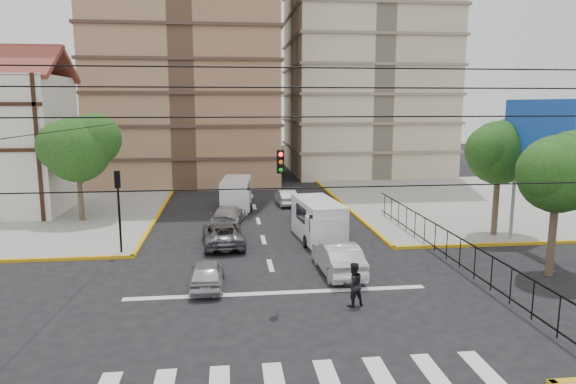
{
  "coord_description": "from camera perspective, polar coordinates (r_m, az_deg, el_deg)",
  "views": [
    {
      "loc": [
        -2.04,
        -19.67,
        8.02
      ],
      "look_at": [
        0.71,
        3.47,
        4.0
      ],
      "focal_mm": 32.0,
      "sensor_mm": 36.0,
      "label": 1
    }
  ],
  "objects": [
    {
      "name": "ground",
      "position": [
        21.34,
        -0.81,
        -12.29
      ],
      "size": [
        160.0,
        160.0,
        0.0
      ],
      "primitive_type": "plane",
      "color": "black",
      "rests_on": "ground"
    },
    {
      "name": "sidewalk_ne",
      "position": [
        46.07,
        21.93,
        -0.86
      ],
      "size": [
        26.0,
        26.0,
        0.15
      ],
      "primitive_type": "cube",
      "color": "gray",
      "rests_on": "ground"
    },
    {
      "name": "crosswalk_stripes",
      "position": [
        15.98,
        1.57,
        -20.32
      ],
      "size": [
        12.0,
        2.4,
        0.01
      ],
      "primitive_type": "cube",
      "color": "silver",
      "rests_on": "ground"
    },
    {
      "name": "stop_line",
      "position": [
        22.45,
        -1.14,
        -11.13
      ],
      "size": [
        13.0,
        0.4,
        0.01
      ],
      "primitive_type": "cube",
      "color": "silver",
      "rests_on": "ground"
    },
    {
      "name": "park_fence",
      "position": [
        27.76,
        17.14,
        -7.46
      ],
      "size": [
        0.1,
        22.5,
        1.66
      ],
      "primitive_type": null,
      "color": "black",
      "rests_on": "ground"
    },
    {
      "name": "billboard",
      "position": [
        30.58,
        25.99,
        5.01
      ],
      "size": [
        0.36,
        6.2,
        8.1
      ],
      "color": "slate",
      "rests_on": "ground"
    },
    {
      "name": "tree_park_a",
      "position": [
        26.61,
        27.94,
        2.15
      ],
      "size": [
        4.41,
        3.6,
        6.83
      ],
      "color": "#473828",
      "rests_on": "ground"
    },
    {
      "name": "tree_park_c",
      "position": [
        33.02,
        22.56,
        4.38
      ],
      "size": [
        4.65,
        3.8,
        7.25
      ],
      "color": "#473828",
      "rests_on": "ground"
    },
    {
      "name": "tree_tudor",
      "position": [
        37.13,
        -22.23,
        4.74
      ],
      "size": [
        5.39,
        4.4,
        7.43
      ],
      "color": "#473828",
      "rests_on": "ground"
    },
    {
      "name": "traffic_light_nw",
      "position": [
        28.5,
        -18.33,
        -0.63
      ],
      "size": [
        0.28,
        0.22,
        4.4
      ],
      "color": "black",
      "rests_on": "ground"
    },
    {
      "name": "traffic_light_hanging",
      "position": [
        17.88,
        -0.18,
        2.98
      ],
      "size": [
        18.0,
        9.12,
        0.92
      ],
      "color": "black",
      "rests_on": "ground"
    },
    {
      "name": "van_right_lane",
      "position": [
        30.35,
        3.47,
        -3.31
      ],
      "size": [
        2.59,
        5.44,
        2.37
      ],
      "rotation": [
        0.0,
        0.0,
        0.11
      ],
      "color": "silver",
      "rests_on": "ground"
    },
    {
      "name": "van_left_lane",
      "position": [
        39.53,
        -5.75,
        -0.3
      ],
      "size": [
        2.53,
        5.33,
        2.32
      ],
      "rotation": [
        0.0,
        0.0,
        -0.1
      ],
      "color": "silver",
      "rests_on": "ground"
    },
    {
      "name": "car_silver_front_left",
      "position": [
        23.22,
        -8.98,
        -8.91
      ],
      "size": [
        1.52,
        3.68,
        1.25
      ],
      "primitive_type": "imported",
      "rotation": [
        0.0,
        0.0,
        3.13
      ],
      "color": "#B8B9BD",
      "rests_on": "ground"
    },
    {
      "name": "car_white_front_right",
      "position": [
        24.76,
        5.57,
        -7.28
      ],
      "size": [
        1.85,
        4.75,
        1.54
      ],
      "primitive_type": "imported",
      "rotation": [
        0.0,
        0.0,
        3.19
      ],
      "color": "silver",
      "rests_on": "ground"
    },
    {
      "name": "car_grey_mid_left",
      "position": [
        29.67,
        -7.23,
        -4.63
      ],
      "size": [
        2.58,
        5.0,
        1.35
      ],
      "primitive_type": "imported",
      "rotation": [
        0.0,
        0.0,
        3.21
      ],
      "color": "#5C5F64",
      "rests_on": "ground"
    },
    {
      "name": "car_silver_rear_left",
      "position": [
        34.71,
        -6.64,
        -2.53
      ],
      "size": [
        2.57,
        4.76,
        1.31
      ],
      "primitive_type": "imported",
      "rotation": [
        0.0,
        0.0,
        2.97
      ],
      "color": "#A7A8AC",
      "rests_on": "ground"
    },
    {
      "name": "car_darkgrey_mid_right",
      "position": [
        35.6,
        1.93,
        -2.12
      ],
      "size": [
        1.6,
        3.97,
        1.35
      ],
      "primitive_type": "imported",
      "rotation": [
        0.0,
        0.0,
        3.14
      ],
      "color": "black",
      "rests_on": "ground"
    },
    {
      "name": "car_white_rear_right",
      "position": [
        41.11,
        -0.21,
        -0.57
      ],
      "size": [
        1.55,
        3.87,
        1.25
      ],
      "primitive_type": "imported",
      "rotation": [
        0.0,
        0.0,
        3.2
      ],
      "color": "white",
      "rests_on": "ground"
    },
    {
      "name": "pedestrian_crosswalk",
      "position": [
        20.96,
        7.24,
        -10.15
      ],
      "size": [
        1.04,
        0.91,
        1.8
      ],
      "primitive_type": "imported",
      "rotation": [
        0.0,
        0.0,
        3.45
      ],
      "color": "black",
      "rests_on": "ground"
    }
  ]
}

